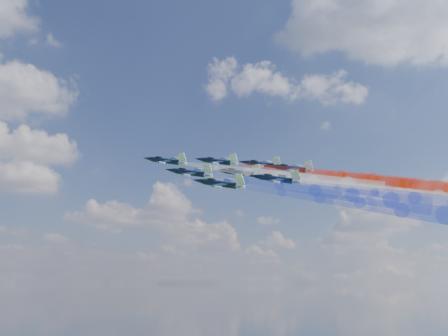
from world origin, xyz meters
TOP-DOWN VIEW (x-y plane):
  - jet_lead at (0.42, 24.47)m, footprint 17.32×17.34m
  - trail_lead at (21.67, 1.49)m, footprint 38.48×41.67m
  - jet_inner_left at (1.74, 12.55)m, footprint 17.32×17.34m
  - trail_inner_left at (23.00, -10.43)m, footprint 38.48×41.67m
  - jet_inner_right at (15.39, 21.91)m, footprint 17.32×17.34m
  - trail_inner_right at (36.65, -1.07)m, footprint 38.48×41.67m
  - jet_outer_left at (2.95, -0.35)m, footprint 17.32×17.34m
  - trail_outer_left at (24.21, -23.33)m, footprint 38.48×41.67m
  - jet_center_third at (15.22, 10.20)m, footprint 17.32×17.34m
  - trail_center_third at (36.48, -12.78)m, footprint 38.48×41.67m
  - jet_outer_right at (28.75, 19.33)m, footprint 17.32×17.34m
  - trail_outer_right at (50.00, -3.65)m, footprint 38.48×41.67m
  - jet_rear_left at (17.13, -3.37)m, footprint 17.32×17.34m
  - trail_rear_left at (38.38, -26.35)m, footprint 38.48×41.67m
  - jet_rear_right at (30.40, 7.25)m, footprint 17.32×17.34m
  - trail_rear_right at (51.66, -15.73)m, footprint 38.48×41.67m

SIDE VIEW (x-z plane):
  - trail_outer_left at x=24.21m, z-range 141.04..156.42m
  - trail_rear_left at x=38.38m, z-range 143.10..158.49m
  - trail_inner_left at x=23.00m, z-range 145.86..161.24m
  - trail_center_third at x=36.48m, z-range 146.92..162.31m
  - jet_outer_left at x=2.95m, z-range 149.98..159.45m
  - jet_rear_left at x=17.13m, z-range 152.04..161.51m
  - trail_rear_right at x=51.66m, z-range 149.21..164.60m
  - trail_lead at x=21.67m, z-range 151.20..166.58m
  - jet_inner_left at x=1.74m, z-range 154.80..164.27m
  - trail_inner_right at x=36.65m, z-range 152.35..167.74m
  - trail_outer_right at x=50.00m, z-range 152.61..167.99m
  - jet_center_third at x=15.22m, z-range 155.87..165.34m
  - jet_rear_right at x=30.40m, z-range 158.16..167.63m
  - jet_lead at x=0.42m, z-range 160.14..169.61m
  - jet_inner_right at x=15.39m, z-range 161.30..170.77m
  - jet_outer_right at x=28.75m, z-range 161.55..171.02m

